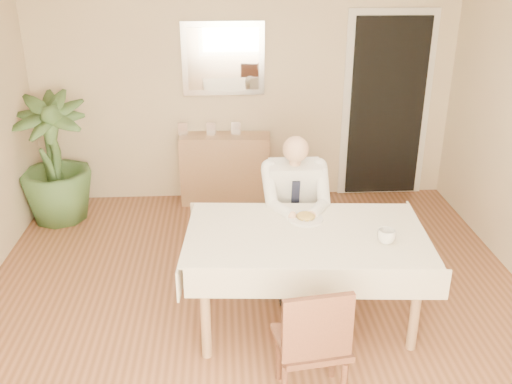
{
  "coord_description": "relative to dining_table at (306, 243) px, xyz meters",
  "views": [
    {
      "loc": [
        -0.22,
        -3.52,
        2.62
      ],
      "look_at": [
        0.0,
        0.35,
        0.95
      ],
      "focal_mm": 40.0,
      "sensor_mm": 36.0,
      "label": 1
    }
  ],
  "objects": [
    {
      "name": "mirror",
      "position": [
        -0.56,
        2.41,
        0.88
      ],
      "size": [
        0.86,
        0.04,
        0.76
      ],
      "color": "silver",
      "rests_on": "room"
    },
    {
      "name": "seated_man",
      "position": [
        -0.0,
        0.59,
        0.02
      ],
      "size": [
        0.48,
        0.72,
        1.24
      ],
      "color": "white",
      "rests_on": "ground"
    },
    {
      "name": "room",
      "position": [
        -0.34,
        -0.06,
        0.63
      ],
      "size": [
        5.0,
        5.02,
        2.6
      ],
      "color": "brown",
      "rests_on": "ground"
    },
    {
      "name": "doorway",
      "position": [
        1.21,
        2.4,
        0.33
      ],
      "size": [
        0.96,
        0.07,
        2.1
      ],
      "color": "white",
      "rests_on": "ground"
    },
    {
      "name": "sideboard",
      "position": [
        -0.56,
        2.26,
        -0.28
      ],
      "size": [
        0.98,
        0.39,
        0.77
      ],
      "primitive_type": "cube",
      "rotation": [
        0.0,
        0.0,
        -0.07
      ],
      "color": "#916742",
      "rests_on": "ground"
    },
    {
      "name": "dining_table",
      "position": [
        0.0,
        0.0,
        0.0
      ],
      "size": [
        1.78,
        1.13,
        0.75
      ],
      "rotation": [
        0.0,
        0.0,
        -0.07
      ],
      "color": "#916742",
      "rests_on": "ground"
    },
    {
      "name": "plate",
      "position": [
        0.02,
        0.2,
        0.09
      ],
      "size": [
        0.26,
        0.26,
        0.02
      ],
      "primitive_type": "cylinder",
      "color": "white",
      "rests_on": "dining_table"
    },
    {
      "name": "knife",
      "position": [
        0.06,
        0.14,
        0.11
      ],
      "size": [
        0.01,
        0.13,
        0.01
      ],
      "primitive_type": "cylinder",
      "rotation": [
        1.57,
        0.0,
        0.0
      ],
      "color": "silver",
      "rests_on": "dining_table"
    },
    {
      "name": "photo_frame_left",
      "position": [
        -1.01,
        2.29,
        0.17
      ],
      "size": [
        0.1,
        0.02,
        0.14
      ],
      "primitive_type": "cube",
      "color": "silver",
      "rests_on": "sideboard"
    },
    {
      "name": "coffee_mug",
      "position": [
        0.53,
        -0.19,
        0.13
      ],
      "size": [
        0.17,
        0.17,
        0.1
      ],
      "primitive_type": "imported",
      "rotation": [
        0.0,
        0.0,
        0.41
      ],
      "color": "white",
      "rests_on": "dining_table"
    },
    {
      "name": "potted_palm",
      "position": [
        -2.29,
        1.91,
        -0.01
      ],
      "size": [
        0.79,
        0.79,
        1.31
      ],
      "primitive_type": "imported",
      "rotation": [
        0.0,
        0.0,
        0.07
      ],
      "color": "#324F25",
      "rests_on": "ground"
    },
    {
      "name": "food",
      "position": [
        0.02,
        0.2,
        0.11
      ],
      "size": [
        0.14,
        0.14,
        0.06
      ],
      "primitive_type": "ellipsoid",
      "color": "olive",
      "rests_on": "dining_table"
    },
    {
      "name": "photo_frame_center",
      "position": [
        -0.71,
        2.28,
        0.17
      ],
      "size": [
        0.1,
        0.02,
        0.14
      ],
      "primitive_type": "cube",
      "color": "silver",
      "rests_on": "sideboard"
    },
    {
      "name": "chair_far",
      "position": [
        0.0,
        0.87,
        -0.21
      ],
      "size": [
        0.43,
        0.43,
        0.83
      ],
      "rotation": [
        0.0,
        0.0,
        -0.11
      ],
      "color": "#472518",
      "rests_on": "ground"
    },
    {
      "name": "chair_near",
      "position": [
        -0.07,
        -0.88,
        -0.18
      ],
      "size": [
        0.46,
        0.47,
        0.87
      ],
      "rotation": [
        0.0,
        0.0,
        0.14
      ],
      "color": "#472518",
      "rests_on": "ground"
    },
    {
      "name": "fork",
      "position": [
        -0.02,
        0.14,
        0.11
      ],
      "size": [
        0.01,
        0.13,
        0.01
      ],
      "primitive_type": "cylinder",
      "rotation": [
        1.57,
        0.0,
        0.0
      ],
      "color": "silver",
      "rests_on": "dining_table"
    },
    {
      "name": "photo_frame_right",
      "position": [
        -0.44,
        2.29,
        0.17
      ],
      "size": [
        0.1,
        0.02,
        0.14
      ],
      "primitive_type": "cube",
      "color": "silver",
      "rests_on": "sideboard"
    }
  ]
}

